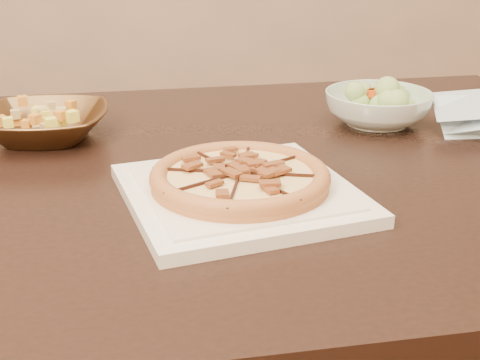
{
  "coord_description": "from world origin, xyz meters",
  "views": [
    {
      "loc": [
        -0.1,
        -0.99,
        1.12
      ],
      "look_at": [
        -0.03,
        -0.15,
        0.78
      ],
      "focal_mm": 50.0,
      "sensor_mm": 36.0,
      "label": 1
    }
  ],
  "objects_px": {
    "bronze_bowl": "(45,125)",
    "salad_bowl": "(378,108)",
    "dining_table": "(186,218)",
    "plate": "(240,193)",
    "pizza": "(240,177)"
  },
  "relations": [
    {
      "from": "pizza",
      "to": "dining_table",
      "type": "bearing_deg",
      "value": 118.79
    },
    {
      "from": "salad_bowl",
      "to": "bronze_bowl",
      "type": "bearing_deg",
      "value": -175.88
    },
    {
      "from": "pizza",
      "to": "salad_bowl",
      "type": "xyz_separation_m",
      "value": [
        0.28,
        0.33,
        -0.0
      ]
    },
    {
      "from": "dining_table",
      "to": "bronze_bowl",
      "type": "bearing_deg",
      "value": 147.85
    },
    {
      "from": "salad_bowl",
      "to": "plate",
      "type": "bearing_deg",
      "value": -130.36
    },
    {
      "from": "plate",
      "to": "salad_bowl",
      "type": "xyz_separation_m",
      "value": [
        0.28,
        0.33,
        0.02
      ]
    },
    {
      "from": "bronze_bowl",
      "to": "salad_bowl",
      "type": "relative_size",
      "value": 1.11
    },
    {
      "from": "bronze_bowl",
      "to": "salad_bowl",
      "type": "bearing_deg",
      "value": 4.12
    },
    {
      "from": "dining_table",
      "to": "plate",
      "type": "bearing_deg",
      "value": -61.21
    },
    {
      "from": "plate",
      "to": "salad_bowl",
      "type": "bearing_deg",
      "value": 49.64
    },
    {
      "from": "dining_table",
      "to": "bronze_bowl",
      "type": "distance_m",
      "value": 0.31
    },
    {
      "from": "pizza",
      "to": "bronze_bowl",
      "type": "relative_size",
      "value": 1.13
    },
    {
      "from": "plate",
      "to": "bronze_bowl",
      "type": "bearing_deg",
      "value": 137.46
    },
    {
      "from": "bronze_bowl",
      "to": "salad_bowl",
      "type": "distance_m",
      "value": 0.6
    },
    {
      "from": "pizza",
      "to": "plate",
      "type": "bearing_deg",
      "value": -73.09
    }
  ]
}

